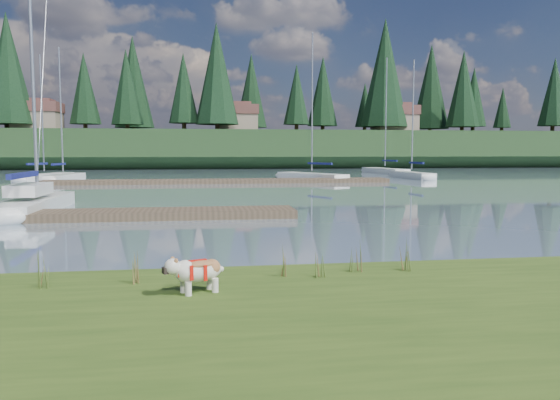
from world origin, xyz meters
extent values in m
plane|color=#7D93A7|center=(0.00, 30.00, 0.00)|extent=(200.00, 200.00, 0.00)
cube|color=#3B541A|center=(0.00, -6.00, 0.17)|extent=(60.00, 9.00, 0.35)
cube|color=#1A3017|center=(0.00, 73.00, 2.50)|extent=(200.00, 20.00, 5.00)
cylinder|color=silver|center=(0.28, -3.46, 0.46)|extent=(0.10, 0.10, 0.21)
cylinder|color=silver|center=(0.20, -3.26, 0.46)|extent=(0.10, 0.10, 0.21)
cylinder|color=silver|center=(0.68, -3.31, 0.46)|extent=(0.10, 0.10, 0.21)
cylinder|color=silver|center=(0.60, -3.11, 0.46)|extent=(0.10, 0.10, 0.21)
ellipsoid|color=silver|center=(0.45, -3.28, 0.68)|extent=(0.78, 0.58, 0.33)
ellipsoid|color=#A2683D|center=(0.45, -3.28, 0.79)|extent=(0.58, 0.48, 0.12)
ellipsoid|color=silver|center=(0.05, -3.43, 0.79)|extent=(0.32, 0.33, 0.25)
cube|color=black|center=(-0.05, -3.47, 0.74)|extent=(0.11, 0.14, 0.10)
cube|color=silver|center=(-6.22, 11.67, 0.22)|extent=(1.69, 7.32, 0.70)
ellipsoid|color=silver|center=(-6.24, 15.33, 0.22)|extent=(1.61, 2.00, 0.70)
cylinder|color=silver|center=(-6.22, 12.34, 6.34)|extent=(0.14, 0.14, 11.09)
cube|color=navy|center=(-6.21, 10.59, 1.55)|extent=(0.21, 3.33, 0.20)
cube|color=silver|center=(-6.22, 11.26, 0.95)|extent=(1.18, 2.67, 0.45)
cube|color=#4C3D2C|center=(-4.00, 9.00, 0.15)|extent=(16.00, 2.00, 0.30)
cube|color=#4C3D2C|center=(2.00, 30.00, 0.15)|extent=(26.00, 2.20, 0.30)
cube|color=silver|center=(-12.20, 35.74, 0.22)|extent=(3.56, 6.30, 0.70)
ellipsoid|color=silver|center=(-11.08, 38.63, 0.22)|extent=(1.87, 2.07, 0.70)
cylinder|color=silver|center=(-12.20, 35.74, 5.50)|extent=(0.12, 0.12, 9.40)
cube|color=navy|center=(-12.51, 34.95, 1.40)|extent=(1.08, 2.37, 0.20)
cube|color=silver|center=(-10.43, 34.52, 0.22)|extent=(2.29, 6.42, 0.70)
ellipsoid|color=silver|center=(-9.99, 37.64, 0.22)|extent=(1.60, 1.89, 0.70)
cylinder|color=silver|center=(-10.43, 34.52, 5.71)|extent=(0.12, 0.12, 9.82)
cube|color=navy|center=(-10.55, 33.67, 1.40)|extent=(0.55, 2.50, 0.20)
cube|color=silver|center=(9.82, 33.57, 0.22)|extent=(5.04, 7.29, 0.70)
ellipsoid|color=silver|center=(8.04, 36.81, 0.22)|extent=(2.39, 2.55, 0.70)
cylinder|color=silver|center=(9.82, 33.57, 6.49)|extent=(0.12, 0.12, 11.37)
cube|color=navy|center=(10.31, 32.69, 1.40)|extent=(1.59, 2.67, 0.20)
cube|color=silver|center=(19.07, 34.62, 0.22)|extent=(2.03, 6.30, 0.70)
ellipsoid|color=silver|center=(18.75, 37.70, 0.22)|extent=(1.52, 1.82, 0.70)
cylinder|color=silver|center=(19.07, 34.62, 5.57)|extent=(0.12, 0.12, 9.55)
cube|color=navy|center=(19.16, 33.78, 1.40)|extent=(0.45, 2.47, 0.20)
cube|color=silver|center=(20.17, 44.79, 0.22)|extent=(2.87, 7.84, 0.70)
ellipsoid|color=silver|center=(19.59, 48.58, 0.22)|extent=(1.96, 2.32, 0.70)
cylinder|color=silver|center=(20.17, 44.79, 6.51)|extent=(0.12, 0.12, 11.43)
cube|color=navy|center=(20.32, 43.76, 1.40)|extent=(0.65, 3.04, 0.20)
cone|color=#475B23|center=(-0.57, -2.54, 0.67)|extent=(0.03, 0.03, 0.65)
cone|color=brown|center=(-0.46, -2.61, 0.61)|extent=(0.03, 0.03, 0.52)
cone|color=#475B23|center=(-0.51, -2.51, 0.71)|extent=(0.03, 0.03, 0.71)
cone|color=brown|center=(-0.43, -2.57, 0.58)|extent=(0.03, 0.03, 0.45)
cone|color=#475B23|center=(-0.55, -2.62, 0.64)|extent=(0.03, 0.03, 0.58)
cone|color=#475B23|center=(1.75, -2.40, 0.62)|extent=(0.03, 0.03, 0.54)
cone|color=brown|center=(1.86, -2.47, 0.57)|extent=(0.03, 0.03, 0.43)
cone|color=#475B23|center=(1.81, -2.37, 0.65)|extent=(0.03, 0.03, 0.59)
cone|color=brown|center=(1.89, -2.43, 0.54)|extent=(0.03, 0.03, 0.38)
cone|color=#475B23|center=(1.77, -2.48, 0.59)|extent=(0.03, 0.03, 0.49)
cone|color=#475B23|center=(3.14, -2.27, 0.62)|extent=(0.03, 0.03, 0.54)
cone|color=brown|center=(3.25, -2.34, 0.56)|extent=(0.03, 0.03, 0.43)
cone|color=#475B23|center=(3.20, -2.24, 0.65)|extent=(0.03, 0.03, 0.59)
cone|color=brown|center=(3.28, -2.30, 0.54)|extent=(0.03, 0.03, 0.38)
cone|color=#475B23|center=(3.16, -2.35, 0.59)|extent=(0.03, 0.03, 0.48)
cone|color=#475B23|center=(-2.02, -2.62, 0.63)|extent=(0.03, 0.03, 0.56)
cone|color=brown|center=(-1.91, -2.69, 0.58)|extent=(0.03, 0.03, 0.45)
cone|color=#475B23|center=(-1.96, -2.59, 0.66)|extent=(0.03, 0.03, 0.62)
cone|color=brown|center=(-1.88, -2.65, 0.55)|extent=(0.03, 0.03, 0.39)
cone|color=#475B23|center=(-2.00, -2.70, 0.60)|extent=(0.03, 0.03, 0.51)
cone|color=#475B23|center=(2.40, -2.55, 0.59)|extent=(0.03, 0.03, 0.47)
cone|color=brown|center=(2.51, -2.62, 0.54)|extent=(0.03, 0.03, 0.38)
cone|color=#475B23|center=(2.46, -2.52, 0.61)|extent=(0.03, 0.03, 0.52)
cone|color=brown|center=(2.54, -2.58, 0.52)|extent=(0.03, 0.03, 0.33)
cone|color=#475B23|center=(2.42, -2.63, 0.56)|extent=(0.03, 0.03, 0.43)
cone|color=#475B23|center=(4.00, -2.27, 0.61)|extent=(0.03, 0.03, 0.53)
cone|color=brown|center=(4.11, -2.34, 0.56)|extent=(0.03, 0.03, 0.42)
cone|color=#475B23|center=(4.06, -2.24, 0.64)|extent=(0.03, 0.03, 0.58)
cone|color=brown|center=(4.14, -2.30, 0.53)|extent=(0.03, 0.03, 0.37)
cone|color=#475B23|center=(4.02, -2.35, 0.59)|extent=(0.03, 0.03, 0.47)
cube|color=#33281C|center=(0.00, -1.60, 0.07)|extent=(60.00, 0.50, 0.14)
cylinder|color=#382619|center=(-25.00, 68.00, 5.90)|extent=(0.60, 0.60, 1.80)
cone|color=black|center=(-25.00, 68.00, 13.55)|extent=(6.60, 6.60, 15.00)
cylinder|color=#382619|center=(-10.00, 72.00, 5.90)|extent=(0.60, 0.60, 1.80)
cone|color=black|center=(-10.00, 72.00, 11.75)|extent=(4.84, 4.84, 11.00)
cylinder|color=#382619|center=(3.00, 66.00, 5.90)|extent=(0.60, 0.60, 1.80)
cone|color=black|center=(3.00, 66.00, 13.10)|extent=(6.16, 6.16, 14.00)
cylinder|color=#382619|center=(15.00, 70.00, 5.90)|extent=(0.60, 0.60, 1.80)
cone|color=black|center=(15.00, 70.00, 10.85)|extent=(3.96, 3.96, 9.00)
cylinder|color=#382619|center=(28.00, 68.00, 5.90)|extent=(0.60, 0.60, 1.80)
cone|color=black|center=(28.00, 68.00, 14.00)|extent=(7.04, 7.04, 16.00)
cylinder|color=#382619|center=(42.00, 71.00, 5.90)|extent=(0.60, 0.60, 1.80)
cone|color=black|center=(42.00, 71.00, 12.20)|extent=(5.28, 5.28, 12.00)
cylinder|color=#382619|center=(55.00, 67.00, 5.90)|extent=(0.60, 0.60, 1.80)
cone|color=black|center=(55.00, 67.00, 11.52)|extent=(4.62, 4.62, 10.50)
cube|color=gray|center=(-22.00, 70.00, 6.40)|extent=(6.00, 5.00, 2.80)
cube|color=brown|center=(-22.00, 70.00, 8.50)|extent=(6.30, 5.30, 1.40)
cube|color=brown|center=(-22.00, 70.00, 9.30)|extent=(4.20, 3.60, 0.70)
cube|color=gray|center=(6.00, 71.00, 6.40)|extent=(6.00, 5.00, 2.80)
cube|color=brown|center=(6.00, 71.00, 8.50)|extent=(6.30, 5.30, 1.40)
cube|color=brown|center=(6.00, 71.00, 9.30)|extent=(4.20, 3.60, 0.70)
cube|color=gray|center=(30.00, 69.00, 6.40)|extent=(6.00, 5.00, 2.80)
cube|color=brown|center=(30.00, 69.00, 8.50)|extent=(6.30, 5.30, 1.40)
cube|color=brown|center=(30.00, 69.00, 9.30)|extent=(4.20, 3.60, 0.70)
camera|label=1|loc=(0.47, -11.49, 2.50)|focal=35.00mm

